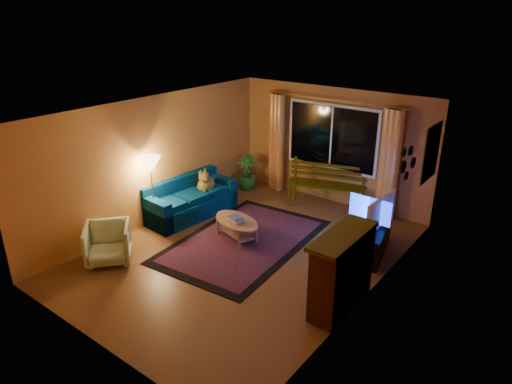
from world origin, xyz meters
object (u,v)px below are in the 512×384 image
Objects in this scene: bench at (326,196)px; coffee_table at (237,230)px; sofa at (190,198)px; floor_lamp at (153,194)px; armchair at (108,241)px; tv_console at (372,240)px.

bench is 2.37m from coffee_table.
sofa is 1.45m from coffee_table.
floor_lamp is at bearing -158.79° from coffee_table.
sofa reaches higher than armchair.
tv_console is at bearing 17.07° from sofa.
bench is at bearing 18.07° from armchair.
floor_lamp reaches higher than sofa.
tv_console is at bearing 24.66° from coffee_table.
tv_console reaches higher than bench.
tv_console is (3.64, 0.79, -0.12)m from sofa.
armchair is (-1.81, -4.21, 0.12)m from bench.
bench is at bearing 53.59° from floor_lamp.
armchair is at bearing -75.65° from floor_lamp.
armchair is 0.51× the size of floor_lamp.
floor_lamp reaches higher than coffee_table.
coffee_table is at bearing 21.21° from floor_lamp.
sofa is at bearing 179.15° from tv_console.
coffee_table is 2.44m from tv_console.
floor_lamp is at bearing -143.06° from bench.
armchair is 4.53m from tv_console.
sofa is at bearing 80.52° from floor_lamp.
armchair reaches higher than tv_console.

